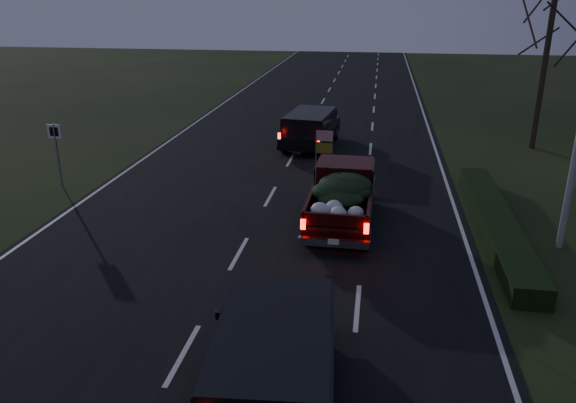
% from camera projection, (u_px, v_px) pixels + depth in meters
% --- Properties ---
extents(ground, '(120.00, 120.00, 0.00)m').
position_uv_depth(ground, '(239.00, 254.00, 16.60)').
color(ground, black).
rests_on(ground, ground).
extents(road_asphalt, '(14.00, 120.00, 0.02)m').
position_uv_depth(road_asphalt, '(239.00, 254.00, 16.60)').
color(road_asphalt, black).
rests_on(road_asphalt, ground).
extents(hedge_row, '(1.00, 10.00, 0.60)m').
position_uv_depth(hedge_row, '(496.00, 222.00, 18.12)').
color(hedge_row, black).
rests_on(hedge_row, ground).
extents(route_sign, '(0.55, 0.08, 2.50)m').
position_uv_depth(route_sign, '(56.00, 145.00, 21.90)').
color(route_sign, gray).
rests_on(route_sign, ground).
extents(bare_tree_far, '(3.60, 3.60, 7.00)m').
position_uv_depth(bare_tree_far, '(549.00, 39.00, 26.01)').
color(bare_tree_far, black).
rests_on(bare_tree_far, ground).
extents(pickup_truck, '(2.11, 5.30, 2.76)m').
position_uv_depth(pickup_truck, '(343.00, 192.00, 18.60)').
color(pickup_truck, black).
rests_on(pickup_truck, ground).
extents(lead_suv, '(2.60, 5.14, 1.42)m').
position_uv_depth(lead_suv, '(310.00, 125.00, 27.75)').
color(lead_suv, black).
rests_on(lead_suv, ground).
extents(rear_suv, '(2.62, 5.21, 1.45)m').
position_uv_depth(rear_suv, '(275.00, 358.00, 10.09)').
color(rear_suv, black).
rests_on(rear_suv, ground).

